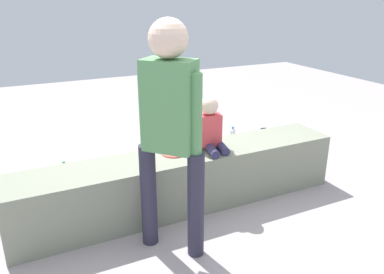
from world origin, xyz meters
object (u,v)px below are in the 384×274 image
Objects in this scene: water_bottle_near_gift at (233,135)px; water_bottle_far_side at (65,173)px; adult_standing at (170,121)px; cake_plate at (174,151)px; party_cup_red at (137,172)px; cake_box_white at (124,188)px; handbag_black_leather at (262,146)px; child_seated at (210,127)px; gift_bag at (82,183)px; handbag_brown_canvas at (165,149)px.

water_bottle_far_side is (-2.16, -0.25, 0.01)m from water_bottle_near_gift.
adult_standing is 7.22× the size of water_bottle_far_side.
party_cup_red is (-0.13, 0.72, -0.48)m from cake_plate.
cake_box_white reaches higher than party_cup_red.
water_bottle_near_gift is 0.59m from handbag_black_leather.
water_bottle_near_gift is 2.17m from water_bottle_far_side.
child_seated is 2.07× the size of water_bottle_far_side.
cake_box_white is (0.36, -0.15, -0.07)m from gift_bag.
water_bottle_far_side is 0.64× the size of handbag_black_leather.
water_bottle_far_side reaches higher than cake_box_white.
child_seated is 1.52× the size of cake_box_white.
handbag_brown_canvas reaches higher than water_bottle_far_side.
party_cup_red is 0.30× the size of handbag_black_leather.
handbag_black_leather is (0.04, -0.58, 0.04)m from water_bottle_near_gift.
party_cup_red is 0.38× the size of handbag_brown_canvas.
handbag_black_leather is at bearing -8.51° from water_bottle_far_side.
child_seated is 2.35× the size of water_bottle_near_gift.
child_seated is 1.30m from handbag_brown_canvas.
handbag_black_leather is 1.14m from handbag_brown_canvas.
adult_standing is 1.51m from gift_bag.
child_seated is 1.63m from water_bottle_far_side.
handbag_brown_canvas reaches higher than cake_box_white.
adult_standing is at bearing -145.02° from handbag_black_leather.
adult_standing is 8.20× the size of water_bottle_near_gift.
cake_plate reaches higher than water_bottle_far_side.
adult_standing is 7.53× the size of cake_plate.
adult_standing is 1.82m from water_bottle_far_side.
water_bottle_far_side is at bearing 132.65° from cake_plate.
adult_standing reaches higher than gift_bag.
child_seated is 0.38m from cake_plate.
cake_box_white is (0.47, -0.50, -0.05)m from water_bottle_far_side.
adult_standing reaches higher than water_bottle_far_side.
party_cup_red is at bearing 174.51° from handbag_black_leather.
gift_bag is at bearing -179.54° from handbag_black_leather.
cake_plate reaches higher than gift_bag.
child_seated is at bearing -39.42° from water_bottle_far_side.
handbag_black_leather is at bearing -5.49° from party_cup_red.
handbag_brown_canvas is at bearing 89.09° from child_seated.
cake_box_white is at bearing -127.35° from party_cup_red.
cake_plate is at bearing 65.10° from adult_standing.
child_seated is 0.29× the size of adult_standing.
party_cup_red is 0.60m from handbag_brown_canvas.
party_cup_red is 0.39m from cake_box_white.
party_cup_red is (0.71, -0.19, -0.05)m from water_bottle_far_side.
gift_bag is 1.20m from handbag_brown_canvas.
gift_bag is (-0.46, 1.13, -0.89)m from adult_standing.
adult_standing reaches higher than cake_box_white.
gift_bag reaches higher than cake_box_white.
handbag_brown_canvas is at bearing 69.68° from adult_standing.
party_cup_red is at bearing -14.75° from water_bottle_far_side.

